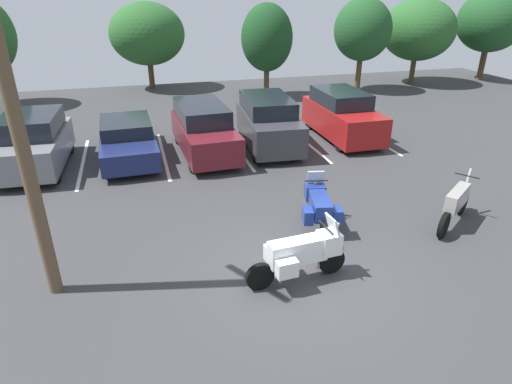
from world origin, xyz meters
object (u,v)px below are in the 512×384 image
motorcycle_third (319,206)px  car_grey (34,143)px  car_maroon (204,130)px  utility_pole (14,114)px  car_red (342,115)px  car_navy (127,139)px  motorcycle_second (456,204)px  car_charcoal (268,122)px  motorcycle_touring (301,253)px

motorcycle_third → car_grey: 10.18m
motorcycle_third → car_maroon: (-1.88, 6.50, 0.27)m
car_grey → utility_pole: utility_pole is taller
car_red → utility_pole: (-10.28, -7.79, 2.83)m
motorcycle_third → car_maroon: bearing=106.2°
utility_pole → car_maroon: bearing=59.2°
motorcycle_third → car_navy: car_navy is taller
car_navy → motorcycle_second: bearing=-42.8°
car_red → car_navy: bearing=-179.7°
car_charcoal → car_maroon: bearing=-177.3°
car_maroon → utility_pole: size_ratio=0.65×
motorcycle_third → utility_pole: size_ratio=0.31×
car_navy → utility_pole: utility_pole is taller
motorcycle_third → car_navy: bearing=124.4°
car_red → car_grey: bearing=-178.5°
motorcycle_touring → motorcycle_second: 4.94m
car_red → motorcycle_third: bearing=-120.0°
motorcycle_touring → car_maroon: bearing=94.4°
motorcycle_second → car_red: 7.69m
car_maroon → car_red: car_red is taller
car_navy → car_red: size_ratio=1.08×
motorcycle_touring → motorcycle_second: size_ratio=1.17×
motorcycle_touring → car_charcoal: size_ratio=0.50×
motorcycle_second → car_red: bearing=86.8°
motorcycle_second → motorcycle_third: (-3.56, 0.78, 0.04)m
car_maroon → car_red: 5.88m
motorcycle_second → car_grey: (-11.32, 7.37, 0.32)m
motorcycle_touring → car_charcoal: bearing=77.3°
car_navy → car_charcoal: size_ratio=1.07×
motorcycle_second → car_navy: 11.21m
car_grey → motorcycle_second: bearing=-33.1°
motorcycle_touring → utility_pole: 6.03m
car_navy → car_maroon: 2.82m
motorcycle_touring → motorcycle_third: size_ratio=1.03×
motorcycle_third → utility_pole: utility_pole is taller
car_maroon → utility_pole: (-4.41, -7.41, 2.85)m
car_navy → car_red: bearing=0.3°
motorcycle_touring → car_charcoal: car_charcoal is taller
car_red → car_maroon: bearing=-176.2°
motorcycle_touring → car_charcoal: 8.80m
motorcycle_touring → car_maroon: (-0.65, 8.46, 0.25)m
car_red → utility_pole: size_ratio=0.63×
car_maroon → car_charcoal: bearing=2.7°
motorcycle_touring → car_grey: car_grey is taller
car_charcoal → car_red: car_charcoal is taller
car_charcoal → car_navy: bearing=177.7°
car_navy → utility_pole: size_ratio=0.68×
car_charcoal → car_grey: bearing=-179.8°
car_grey → car_maroon: bearing=-0.8°
car_maroon → car_red: bearing=3.8°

